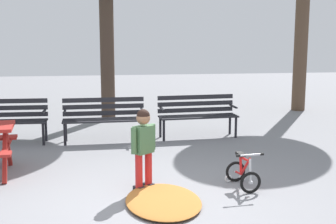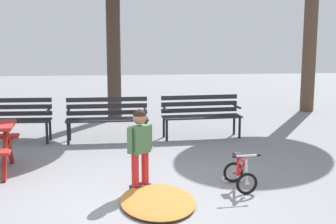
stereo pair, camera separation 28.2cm
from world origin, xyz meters
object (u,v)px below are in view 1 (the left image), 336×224
(park_bench_far_left, at_px, (5,117))
(park_bench_left, at_px, (104,116))
(kids_bicycle, at_px, (243,173))
(park_bench_right, at_px, (197,112))
(child_standing, at_px, (143,142))

(park_bench_far_left, height_order, park_bench_left, same)
(kids_bicycle, bearing_deg, park_bench_right, 89.76)
(park_bench_right, xyz_separation_m, kids_bicycle, (-0.01, -3.21, -0.31))
(park_bench_right, distance_m, kids_bicycle, 3.23)
(park_bench_far_left, bearing_deg, kids_bicycle, -40.04)
(park_bench_right, distance_m, child_standing, 3.39)
(park_bench_far_left, xyz_separation_m, child_standing, (2.41, -3.06, 0.15))
(park_bench_left, bearing_deg, kids_bicycle, -58.66)
(child_standing, bearing_deg, park_bench_left, 99.82)
(child_standing, bearing_deg, kids_bicycle, -4.90)
(park_bench_left, distance_m, park_bench_right, 1.90)
(park_bench_left, height_order, kids_bicycle, park_bench_left)
(park_bench_far_left, distance_m, park_bench_left, 1.90)
(park_bench_far_left, height_order, kids_bicycle, park_bench_far_left)
(park_bench_far_left, height_order, park_bench_right, same)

